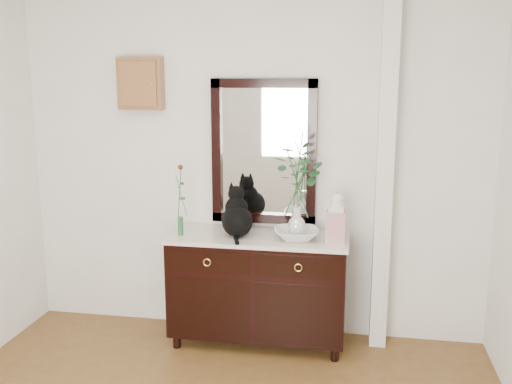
% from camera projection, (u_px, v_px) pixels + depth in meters
% --- Properties ---
extents(wall_back, '(3.60, 0.04, 2.70)m').
position_uv_depth(wall_back, '(251.00, 163.00, 4.37)').
color(wall_back, silver).
rests_on(wall_back, ground).
extents(pilaster, '(0.12, 0.20, 2.70)m').
position_uv_depth(pilaster, '(385.00, 169.00, 4.12)').
color(pilaster, silver).
rests_on(pilaster, ground).
extents(sideboard, '(1.33, 0.52, 0.82)m').
position_uv_depth(sideboard, '(258.00, 284.00, 4.29)').
color(sideboard, black).
rests_on(sideboard, ground).
extents(wall_mirror, '(0.80, 0.06, 1.10)m').
position_uv_depth(wall_mirror, '(264.00, 152.00, 4.32)').
color(wall_mirror, black).
rests_on(wall_mirror, wall_back).
extents(key_cabinet, '(0.35, 0.10, 0.40)m').
position_uv_depth(key_cabinet, '(141.00, 84.00, 4.35)').
color(key_cabinet, brown).
rests_on(key_cabinet, wall_back).
extents(cat, '(0.34, 0.38, 0.37)m').
position_uv_depth(cat, '(237.00, 211.00, 4.17)').
color(cat, black).
rests_on(cat, sideboard).
extents(lotus_bowl, '(0.37, 0.37, 0.08)m').
position_uv_depth(lotus_bowl, '(297.00, 234.00, 4.11)').
color(lotus_bowl, silver).
rests_on(lotus_bowl, sideboard).
extents(vase_branches, '(0.41, 0.41, 0.77)m').
position_uv_depth(vase_branches, '(297.00, 184.00, 4.03)').
color(vase_branches, silver).
rests_on(vase_branches, lotus_bowl).
extents(bud_vase_rose, '(0.07, 0.07, 0.54)m').
position_uv_depth(bud_vase_rose, '(180.00, 200.00, 4.17)').
color(bud_vase_rose, '#296135').
rests_on(bud_vase_rose, sideboard).
extents(ginger_jar, '(0.14, 0.14, 0.37)m').
position_uv_depth(ginger_jar, '(336.00, 217.00, 4.01)').
color(ginger_jar, silver).
rests_on(ginger_jar, sideboard).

